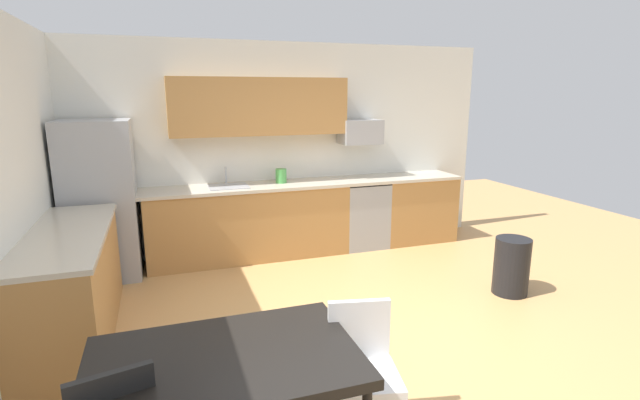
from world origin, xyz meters
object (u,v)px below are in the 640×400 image
object	(u,v)px
microwave	(360,132)
refrigerator	(100,201)
kettle	(281,177)
trash_bin	(511,266)
oven_range	(362,213)
dining_table	(225,367)
chair_near_table	(362,362)

from	to	relation	value
microwave	refrigerator	bearing A→B (deg)	-176.81
refrigerator	kettle	distance (m)	2.12
refrigerator	trash_bin	distance (m)	4.52
oven_range	kettle	world-z (taller)	kettle
dining_table	chair_near_table	bearing A→B (deg)	3.22
oven_range	microwave	xyz separation A→B (m)	(-0.00, 0.10, 1.10)
chair_near_table	oven_range	bearing A→B (deg)	66.21
microwave	dining_table	bearing A→B (deg)	-122.98
kettle	refrigerator	bearing A→B (deg)	-176.48
oven_range	chair_near_table	xyz separation A→B (m)	(-1.51, -3.42, 0.05)
trash_bin	kettle	bearing A→B (deg)	133.69
chair_near_table	trash_bin	world-z (taller)	chair_near_table
dining_table	kettle	size ratio (longest dim) A/B	7.00
microwave	kettle	bearing A→B (deg)	-177.42
dining_table	trash_bin	bearing A→B (deg)	25.23
refrigerator	kettle	size ratio (longest dim) A/B	8.90
refrigerator	chair_near_table	size ratio (longest dim) A/B	2.09
refrigerator	microwave	size ratio (longest dim) A/B	3.30
microwave	chair_near_table	distance (m)	3.98
refrigerator	kettle	xyz separation A→B (m)	(2.12, 0.13, 0.13)
trash_bin	kettle	size ratio (longest dim) A/B	3.00
oven_range	dining_table	size ratio (longest dim) A/B	0.65
oven_range	microwave	world-z (taller)	microwave
refrigerator	oven_range	world-z (taller)	refrigerator
refrigerator	chair_near_table	bearing A→B (deg)	-62.81
oven_range	trash_bin	bearing A→B (deg)	-67.25
oven_range	microwave	size ratio (longest dim) A/B	1.69
oven_range	chair_near_table	distance (m)	3.74
chair_near_table	refrigerator	bearing A→B (deg)	117.19
chair_near_table	kettle	xyz separation A→B (m)	(0.40, 3.47, 0.52)
oven_range	dining_table	distance (m)	4.18
oven_range	kettle	distance (m)	1.25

